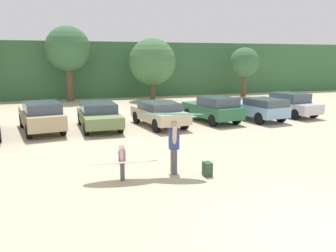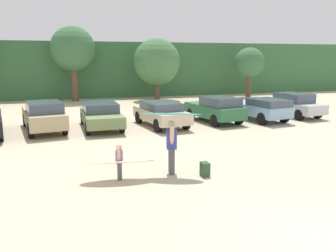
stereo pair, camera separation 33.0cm
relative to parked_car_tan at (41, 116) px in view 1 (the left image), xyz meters
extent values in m
plane|color=#C1B293|center=(6.22, -13.34, -0.84)|extent=(120.00, 120.00, 0.00)
cube|color=#38663D|center=(6.22, 20.61, 1.80)|extent=(108.00, 12.00, 5.26)
cylinder|color=brown|center=(2.04, 13.05, 0.62)|extent=(0.56, 0.56, 2.91)
sphere|color=#38663D|center=(2.04, 13.05, 3.71)|extent=(3.85, 3.85, 3.85)
cylinder|color=brown|center=(9.17, 11.67, -0.01)|extent=(0.46, 0.46, 1.66)
sphere|color=#427042|center=(9.17, 11.67, 2.59)|extent=(4.15, 4.15, 4.15)
cylinder|color=brown|center=(18.47, 11.75, 0.23)|extent=(0.49, 0.49, 2.13)
sphere|color=#38663D|center=(18.47, 11.75, 2.50)|extent=(2.85, 2.85, 2.85)
cube|color=tan|center=(-0.02, 0.15, -0.11)|extent=(2.51, 4.96, 0.73)
cube|color=#3F4C5B|center=(0.09, -0.52, 0.50)|extent=(1.96, 2.45, 0.51)
cylinder|color=black|center=(-1.06, 1.56, -0.48)|extent=(0.33, 0.74, 0.72)
cylinder|color=black|center=(0.51, 1.82, -0.48)|extent=(0.33, 0.74, 0.72)
cylinder|color=black|center=(-0.55, -1.53, -0.48)|extent=(0.33, 0.74, 0.72)
cylinder|color=black|center=(1.01, -1.27, -0.48)|extent=(0.33, 0.74, 0.72)
cube|color=#6B7F4C|center=(2.92, -0.12, -0.21)|extent=(1.98, 4.59, 0.57)
cube|color=#3F4C5B|center=(2.92, 0.09, 0.31)|extent=(1.79, 2.48, 0.48)
cylinder|color=black|center=(2.04, 1.37, -0.50)|extent=(0.23, 0.68, 0.68)
cylinder|color=black|center=(3.74, 1.40, -0.50)|extent=(0.23, 0.68, 0.68)
cylinder|color=black|center=(2.10, -1.64, -0.50)|extent=(0.23, 0.68, 0.68)
cylinder|color=black|center=(3.80, -1.60, -0.50)|extent=(0.23, 0.68, 0.68)
cube|color=beige|center=(6.19, -0.48, -0.19)|extent=(2.39, 4.48, 0.59)
cube|color=#3F4C5B|center=(6.19, -0.47, 0.32)|extent=(1.98, 2.60, 0.42)
cylinder|color=black|center=(5.19, 0.80, -0.48)|extent=(0.32, 0.73, 0.71)
cylinder|color=black|center=(6.79, 1.03, -0.48)|extent=(0.32, 0.73, 0.71)
cylinder|color=black|center=(5.59, -1.99, -0.48)|extent=(0.32, 0.73, 0.71)
cylinder|color=black|center=(7.19, -1.75, -0.48)|extent=(0.32, 0.73, 0.71)
cube|color=#2D6642|center=(9.57, -0.04, -0.15)|extent=(2.45, 4.30, 0.69)
cube|color=#3F4C5B|center=(9.68, -0.67, 0.45)|extent=(1.97, 2.28, 0.51)
cylinder|color=black|center=(8.55, 1.14, -0.49)|extent=(0.33, 0.72, 0.69)
cylinder|color=black|center=(10.15, 1.42, -0.49)|extent=(0.33, 0.72, 0.69)
cylinder|color=black|center=(9.00, -1.50, -0.49)|extent=(0.33, 0.72, 0.69)
cylinder|color=black|center=(10.59, -1.22, -0.49)|extent=(0.33, 0.72, 0.69)
cube|color=#84ADD1|center=(12.41, -0.29, -0.17)|extent=(2.44, 4.29, 0.63)
cube|color=#3F4C5B|center=(12.54, -1.15, 0.36)|extent=(2.00, 2.43, 0.41)
cylinder|color=black|center=(11.39, 0.90, -0.48)|extent=(0.33, 0.74, 0.71)
cylinder|color=black|center=(13.00, 1.16, -0.48)|extent=(0.33, 0.74, 0.71)
cylinder|color=black|center=(11.81, -1.74, -0.48)|extent=(0.33, 0.74, 0.71)
cylinder|color=black|center=(13.43, -1.48, -0.48)|extent=(0.33, 0.74, 0.71)
cube|color=silver|center=(15.33, 0.51, -0.20)|extent=(2.41, 4.64, 0.61)
cube|color=#3F4C5B|center=(15.35, 0.35, 0.39)|extent=(1.92, 2.40, 0.57)
cylinder|color=black|center=(14.33, 1.83, -0.50)|extent=(0.32, 0.69, 0.67)
cylinder|color=black|center=(15.87, 2.08, -0.50)|extent=(0.32, 0.69, 0.67)
cylinder|color=black|center=(14.79, -1.05, -0.50)|extent=(0.32, 0.69, 0.67)
cylinder|color=black|center=(16.33, -0.81, -0.50)|extent=(0.32, 0.69, 0.67)
cylinder|color=#4C4C51|center=(4.31, -8.53, -0.41)|extent=(0.20, 0.20, 0.85)
cylinder|color=#4C4C51|center=(4.38, -8.23, -0.41)|extent=(0.20, 0.20, 0.85)
cube|color=#333D8C|center=(4.35, -8.38, 0.33)|extent=(0.42, 0.50, 0.65)
sphere|color=#D8AD8C|center=(4.35, -8.38, 0.79)|extent=(0.27, 0.27, 0.27)
cylinder|color=#D8AD8C|center=(4.29, -8.61, 0.50)|extent=(0.22, 0.36, 0.70)
cylinder|color=#D8AD8C|center=(4.41, -8.15, 0.50)|extent=(0.20, 0.28, 0.70)
cylinder|color=#4C4C51|center=(2.58, -8.63, -0.56)|extent=(0.13, 0.13, 0.54)
cylinder|color=#4C4C51|center=(2.62, -8.44, -0.56)|extent=(0.13, 0.13, 0.54)
cube|color=#9966A5|center=(2.60, -8.53, -0.08)|extent=(0.27, 0.32, 0.42)
sphere|color=#D8AD8C|center=(2.60, -8.53, 0.21)|extent=(0.17, 0.17, 0.17)
cylinder|color=#D8AD8C|center=(2.56, -8.68, 0.02)|extent=(0.11, 0.12, 0.44)
cylinder|color=#D8AD8C|center=(2.64, -8.39, 0.02)|extent=(0.15, 0.27, 0.44)
ellipsoid|color=teal|center=(4.33, -8.37, 1.14)|extent=(2.03, 1.26, 0.18)
ellipsoid|color=beige|center=(2.55, -8.60, -0.25)|extent=(2.35, 0.91, 0.23)
cube|color=#2D4C33|center=(5.29, -8.99, -0.61)|extent=(0.24, 0.34, 0.45)
camera|label=1|loc=(0.72, -18.95, 2.91)|focal=37.57mm
camera|label=2|loc=(1.04, -19.05, 2.91)|focal=37.57mm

